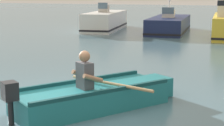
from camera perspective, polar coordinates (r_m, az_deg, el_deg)
name	(u,v)px	position (r m, az deg, el deg)	size (l,w,h in m)	color
ground_plane	(61,108)	(7.55, -7.87, -6.93)	(120.00, 120.00, 0.00)	slate
rowboat_with_person	(95,96)	(7.44, -2.68, -5.09)	(2.72, 3.33, 1.19)	#1E727A
moored_boat_white	(105,21)	(22.97, -1.01, 6.46)	(2.38, 5.74, 1.67)	white
moored_boat_navy	(169,25)	(21.74, 8.80, 5.82)	(2.30, 5.70, 3.96)	#19234C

